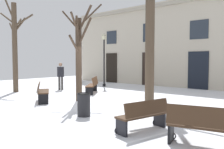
% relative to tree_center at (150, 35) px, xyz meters
% --- Properties ---
extents(ground_plane, '(29.29, 29.29, 0.00)m').
position_rel_tree_center_xyz_m(ground_plane, '(-2.37, -1.23, -2.93)').
color(ground_plane, white).
extents(building_facade, '(18.31, 0.60, 6.14)m').
position_rel_tree_center_xyz_m(building_facade, '(-2.36, 7.04, 0.19)').
color(building_facade, '#BCB29E').
rests_on(building_facade, ground).
extents(tree_center, '(2.53, 1.59, 5.90)m').
position_rel_tree_center_xyz_m(tree_center, '(0.00, 0.00, 0.00)').
color(tree_center, '#4C3D2D').
rests_on(tree_center, ground).
extents(tree_near_facade, '(2.30, 1.04, 5.68)m').
position_rel_tree_center_xyz_m(tree_near_facade, '(-8.30, -1.53, -0.02)').
color(tree_near_facade, '#4C3D2D').
rests_on(tree_near_facade, ground).
extents(tree_foreground, '(1.97, 2.24, 4.61)m').
position_rel_tree_center_xyz_m(tree_foreground, '(-2.98, -1.25, -0.70)').
color(tree_foreground, '#423326').
rests_on(tree_foreground, ground).
extents(streetlamp, '(0.30, 0.30, 3.80)m').
position_rel_tree_center_xyz_m(streetlamp, '(-6.09, 3.96, -0.60)').
color(streetlamp, black).
rests_on(streetlamp, ground).
extents(litter_bin, '(0.46, 0.46, 0.78)m').
position_rel_tree_center_xyz_m(litter_bin, '(-0.66, -3.15, -2.54)').
color(litter_bin, black).
rests_on(litter_bin, ground).
extents(bench_facing_shops, '(0.85, 1.59, 0.84)m').
position_rel_tree_center_xyz_m(bench_facing_shops, '(1.78, -3.29, -2.51)').
color(bench_facing_shops, '#3D2819').
rests_on(bench_facing_shops, ground).
extents(bench_near_center_tree, '(1.96, 0.92, 0.93)m').
position_rel_tree_center_xyz_m(bench_near_center_tree, '(3.58, -3.44, -2.46)').
color(bench_near_center_tree, '#3D2819').
rests_on(bench_near_center_tree, ground).
extents(bench_near_lamp, '(1.48, 1.76, 0.93)m').
position_rel_tree_center_xyz_m(bench_near_lamp, '(-4.41, 1.08, -2.46)').
color(bench_near_lamp, '#51331E').
rests_on(bench_near_lamp, ground).
extents(bench_by_litter_bin, '(1.61, 1.34, 0.89)m').
position_rel_tree_center_xyz_m(bench_by_litter_bin, '(-4.16, -2.44, -2.47)').
color(bench_by_litter_bin, '#3D2819').
rests_on(bench_by_litter_bin, ground).
extents(person_by_shop_door, '(0.44, 0.40, 1.74)m').
position_rel_tree_center_xyz_m(person_by_shop_door, '(-7.01, 0.81, -1.96)').
color(person_by_shop_door, '#403D3A').
rests_on(person_by_shop_door, ground).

